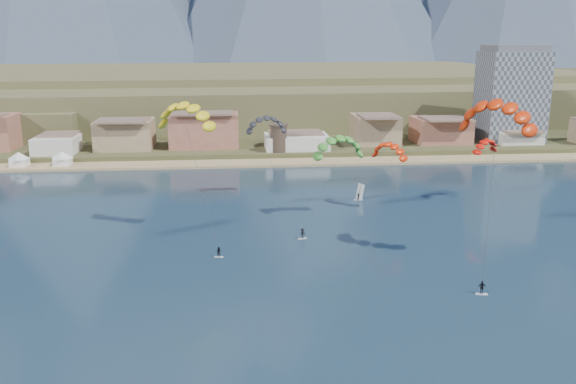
{
  "coord_description": "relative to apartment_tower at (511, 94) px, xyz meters",
  "views": [
    {
      "loc": [
        -9.88,
        -70.78,
        36.26
      ],
      "look_at": [
        0.0,
        32.0,
        10.0
      ],
      "focal_mm": 37.93,
      "sensor_mm": 36.0,
      "label": 1
    }
  ],
  "objects": [
    {
      "name": "kitesurfer_yellow",
      "position": [
        -102.87,
        -86.36,
        5.29
      ],
      "size": [
        12.75,
        19.49,
        27.67
      ],
      "color": "silver",
      "rests_on": "ground"
    },
    {
      "name": "distant_kite_red",
      "position": [
        -38.16,
        -69.76,
        -4.46
      ],
      "size": [
        7.92,
        7.28,
        16.17
      ],
      "color": "#262626",
      "rests_on": "ground"
    },
    {
      "name": "distant_kite_dark",
      "position": [
        -86.61,
        -61.17,
        -0.07
      ],
      "size": [
        10.01,
        6.37,
        20.76
      ],
      "color": "#262626",
      "rests_on": "ground"
    },
    {
      "name": "ground",
      "position": [
        -85.0,
        -128.0,
        -17.82
      ],
      "size": [
        2400.0,
        2400.0,
        0.0
      ],
      "primitive_type": "plane",
      "color": "black",
      "rests_on": "ground"
    },
    {
      "name": "distant_kite_orange",
      "position": [
        -61.13,
        -73.82,
        -4.31
      ],
      "size": [
        8.27,
        8.65,
        16.59
      ],
      "color": "#262626",
      "rests_on": "ground"
    },
    {
      "name": "beach",
      "position": [
        -85.0,
        -22.0,
        -17.57
      ],
      "size": [
        2200.0,
        12.0,
        0.9
      ],
      "color": "tan",
      "rests_on": "ground"
    },
    {
      "name": "kitesurfer_orange",
      "position": [
        -52.85,
        -106.57,
        7.21
      ],
      "size": [
        13.52,
        19.98,
        29.37
      ],
      "color": "silver",
      "rests_on": "ground"
    },
    {
      "name": "kitesurfer_green",
      "position": [
        -73.28,
        -80.08,
        -2.21
      ],
      "size": [
        15.54,
        16.03,
        20.88
      ],
      "color": "silver",
      "rests_on": "ground"
    },
    {
      "name": "town",
      "position": [
        -125.0,
        -6.0,
        -9.82
      ],
      "size": [
        400.0,
        24.0,
        12.0
      ],
      "color": "silver",
      "rests_on": "ground"
    },
    {
      "name": "foothills",
      "position": [
        -62.61,
        104.47,
        -8.74
      ],
      "size": [
        940.0,
        210.0,
        18.0
      ],
      "color": "brown",
      "rests_on": "ground"
    },
    {
      "name": "windsurfer",
      "position": [
        -65.68,
        -65.86,
        -16.63
      ],
      "size": [
        2.18,
        2.38,
        3.75
      ],
      "color": "silver",
      "rests_on": "ground"
    },
    {
      "name": "land",
      "position": [
        -85.0,
        432.0,
        -17.82
      ],
      "size": [
        2200.0,
        900.0,
        4.0
      ],
      "color": "brown",
      "rests_on": "ground"
    },
    {
      "name": "watchtower",
      "position": [
        -80.0,
        -14.0,
        -11.45
      ],
      "size": [
        5.82,
        5.82,
        8.6
      ],
      "color": "#47382D",
      "rests_on": "ground"
    },
    {
      "name": "apartment_tower",
      "position": [
        0.0,
        0.0,
        0.0
      ],
      "size": [
        20.0,
        16.0,
        32.0
      ],
      "color": "gray",
      "rests_on": "ground"
    }
  ]
}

